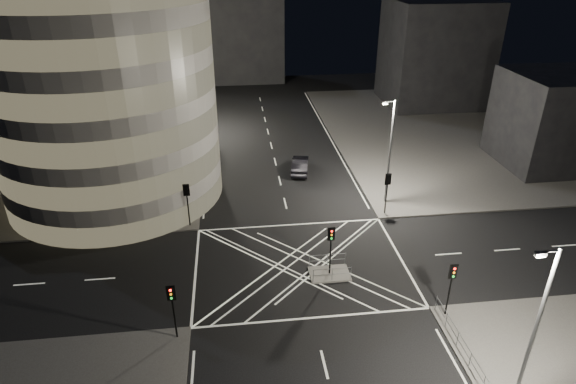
{
  "coord_description": "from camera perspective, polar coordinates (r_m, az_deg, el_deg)",
  "views": [
    {
      "loc": [
        -4.61,
        -30.15,
        22.07
      ],
      "look_at": [
        -0.16,
        6.55,
        3.0
      ],
      "focal_mm": 30.0,
      "sensor_mm": 36.0,
      "label": 1
    }
  ],
  "objects": [
    {
      "name": "street_lamp_right_far",
      "position": [
        44.76,
        11.95,
        5.0
      ],
      "size": [
        1.25,
        0.25,
        10.0
      ],
      "color": "slate",
      "rests_on": "sidewalk_far_right"
    },
    {
      "name": "traffic_signal_nr",
      "position": [
        33.04,
        18.81,
        -9.86
      ],
      "size": [
        0.55,
        0.22,
        4.0
      ],
      "color": "black",
      "rests_on": "sidewalk_near_right"
    },
    {
      "name": "building_right_near",
      "position": [
        60.11,
        28.9,
        7.53
      ],
      "size": [
        10.0,
        10.0,
        10.0
      ],
      "primitive_type": "cube",
      "color": "black",
      "rests_on": "sidewalk_far_right"
    },
    {
      "name": "sedan",
      "position": [
        52.16,
        1.44,
        3.22
      ],
      "size": [
        2.63,
        5.15,
        1.62
      ],
      "primitive_type": "imported",
      "rotation": [
        0.0,
        0.0,
        2.95
      ],
      "color": "black",
      "rests_on": "ground"
    },
    {
      "name": "railing_island_south",
      "position": [
        35.64,
        5.26,
        -9.69
      ],
      "size": [
        2.8,
        0.06,
        1.1
      ],
      "primitive_type": "cube",
      "color": "slate",
      "rests_on": "central_island"
    },
    {
      "name": "tree_b",
      "position": [
        48.55,
        -13.52,
        6.21
      ],
      "size": [
        5.11,
        5.11,
        8.02
      ],
      "color": "black",
      "rests_on": "sidewalk_far_left"
    },
    {
      "name": "street_lamp_left_near",
      "position": [
        45.53,
        -12.57,
        5.32
      ],
      "size": [
        1.25,
        0.25,
        10.0
      ],
      "color": "slate",
      "rests_on": "sidewalk_far_left"
    },
    {
      "name": "traffic_signal_fr",
      "position": [
        43.73,
        11.69,
        0.69
      ],
      "size": [
        0.55,
        0.22,
        4.0
      ],
      "color": "black",
      "rests_on": "sidewalk_far_right"
    },
    {
      "name": "central_island",
      "position": [
        36.72,
        4.93,
        -9.64
      ],
      "size": [
        3.0,
        2.0,
        0.15
      ],
      "primitive_type": "cube",
      "color": "slate",
      "rests_on": "ground"
    },
    {
      "name": "traffic_signal_fl",
      "position": [
        41.83,
        -11.88,
        -0.6
      ],
      "size": [
        0.55,
        0.22,
        4.0
      ],
      "color": "black",
      "rests_on": "sidewalk_far_left"
    },
    {
      "name": "sidewalk_far_left",
      "position": [
        65.92,
        -28.24,
        4.45
      ],
      "size": [
        42.0,
        42.0,
        0.15
      ],
      "primitive_type": "cube",
      "color": "#4A4845",
      "rests_on": "ground"
    },
    {
      "name": "building_far_end",
      "position": [
        89.12,
        -6.81,
        18.67
      ],
      "size": [
        18.0,
        8.0,
        18.0
      ],
      "primitive_type": "cube",
      "color": "black",
      "rests_on": "ground"
    },
    {
      "name": "tree_d",
      "position": [
        59.78,
        -12.51,
        10.59
      ],
      "size": [
        5.74,
        5.74,
        8.69
      ],
      "color": "black",
      "rests_on": "sidewalk_far_left"
    },
    {
      "name": "traffic_signal_nl",
      "position": [
        30.49,
        -13.55,
        -12.56
      ],
      "size": [
        0.55,
        0.22,
        4.0
      ],
      "color": "black",
      "rests_on": "sidewalk_near_left"
    },
    {
      "name": "tree_c",
      "position": [
        54.44,
        -12.86,
        7.64
      ],
      "size": [
        4.73,
        4.73,
        6.97
      ],
      "color": "black",
      "rests_on": "sidewalk_far_left"
    },
    {
      "name": "tree_e",
      "position": [
        65.92,
        -11.99,
        10.89
      ],
      "size": [
        4.49,
        4.49,
        6.55
      ],
      "color": "black",
      "rests_on": "sidewalk_far_left"
    },
    {
      "name": "ground",
      "position": [
        37.65,
        1.45,
        -8.62
      ],
      "size": [
        120.0,
        120.0,
        0.0
      ],
      "primitive_type": "plane",
      "color": "black",
      "rests_on": "ground"
    },
    {
      "name": "office_block_rear",
      "position": [
        75.02,
        -21.23,
        17.19
      ],
      "size": [
        24.0,
        16.0,
        22.0
      ],
      "primitive_type": "cube",
      "color": "gray",
      "rests_on": "sidewalk_far_left"
    },
    {
      "name": "street_lamp_left_far",
      "position": [
        62.57,
        -11.32,
        11.45
      ],
      "size": [
        1.25,
        0.25,
        10.0
      ],
      "color": "slate",
      "rests_on": "sidewalk_far_left"
    },
    {
      "name": "building_right_far",
      "position": [
        77.88,
        17.0,
        15.49
      ],
      "size": [
        14.0,
        12.0,
        15.0
      ],
      "primitive_type": "cube",
      "color": "black",
      "rests_on": "sidewalk_far_right"
    },
    {
      "name": "railing_island_north",
      "position": [
        37.06,
        4.69,
        -8.04
      ],
      "size": [
        2.8,
        0.06,
        1.1
      ],
      "primitive_type": "cube",
      "color": "slate",
      "rests_on": "central_island"
    },
    {
      "name": "traffic_signal_island",
      "position": [
        35.09,
        5.11,
        -5.93
      ],
      "size": [
        0.55,
        0.22,
        4.0
      ],
      "color": "black",
      "rests_on": "central_island"
    },
    {
      "name": "tree_a",
      "position": [
        43.14,
        -14.19,
        3.01
      ],
      "size": [
        4.7,
        4.7,
        7.5
      ],
      "color": "black",
      "rests_on": "sidewalk_far_left"
    },
    {
      "name": "sidewalk_far_right",
      "position": [
        69.85,
        22.45,
        6.84
      ],
      "size": [
        42.0,
        42.0,
        0.15
      ],
      "primitive_type": "cube",
      "color": "#4A4845",
      "rests_on": "ground"
    },
    {
      "name": "railing_near_right",
      "position": [
        30.78,
        21.48,
        -19.14
      ],
      "size": [
        0.06,
        11.7,
        1.1
      ],
      "primitive_type": "cube",
      "color": "slate",
      "rests_on": "sidewalk_near_right"
    },
    {
      "name": "office_tower_curved",
      "position": [
        52.33,
        -25.59,
        14.37
      ],
      "size": [
        30.0,
        29.0,
        27.2
      ],
      "color": "gray",
      "rests_on": "sidewalk_far_left"
    },
    {
      "name": "street_lamp_right_near",
      "position": [
        27.04,
        27.21,
        -14.06
      ],
      "size": [
        1.25,
        0.25,
        10.0
      ],
      "color": "slate",
      "rests_on": "sidewalk_near_right"
    }
  ]
}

